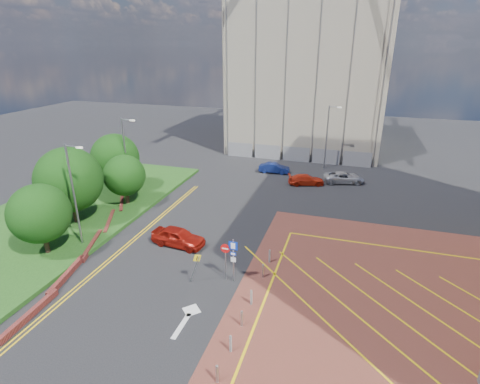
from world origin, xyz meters
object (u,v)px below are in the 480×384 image
at_px(car_red_back, 306,180).
at_px(car_silver_back, 344,177).
at_px(tree_c, 124,175).
at_px(sign_cluster, 230,256).
at_px(warning_sign, 196,265).
at_px(tree_a, 40,214).
at_px(tree_d, 115,158).
at_px(lamp_back, 327,135).
at_px(lamp_left_far, 126,154).
at_px(lamp_left_near, 74,191).
at_px(car_blue_back, 274,168).
at_px(car_red_left, 178,237).
at_px(tree_b, 69,180).

xyz_separation_m(car_red_back, car_silver_back, (4.08, 1.91, 0.06)).
height_order(tree_c, sign_cluster, tree_c).
height_order(tree_c, warning_sign, tree_c).
distance_m(warning_sign, car_red_back, 21.72).
height_order(tree_a, tree_d, tree_d).
bearing_deg(warning_sign, tree_d, 138.56).
bearing_deg(lamp_back, tree_a, -122.85).
bearing_deg(lamp_left_far, car_red_back, 28.60).
relative_size(lamp_left_near, sign_cluster, 2.50).
distance_m(tree_d, warning_sign, 19.75).
bearing_deg(lamp_back, car_blue_back, -148.20).
relative_size(tree_d, lamp_left_near, 0.76).
xyz_separation_m(car_red_left, car_red_back, (7.80, 16.93, -0.16)).
xyz_separation_m(tree_a, warning_sign, (12.20, 0.03, -2.07)).
height_order(lamp_left_near, lamp_back, lamp_left_near).
bearing_deg(tree_c, lamp_back, 45.68).
bearing_deg(tree_c, car_blue_back, 50.82).
bearing_deg(car_red_left, tree_c, 61.35).
bearing_deg(car_silver_back, tree_a, 122.89).
distance_m(tree_b, warning_sign, 14.84).
distance_m(tree_d, car_red_back, 21.07).
bearing_deg(lamp_left_near, tree_b, 135.75).
relative_size(lamp_back, car_red_back, 1.98).
xyz_separation_m(tree_c, sign_cluster, (13.80, -9.02, -1.24)).
height_order(tree_b, car_red_back, tree_b).
bearing_deg(car_silver_back, lamp_back, 12.90).
bearing_deg(lamp_left_far, car_red_left, -39.72).
height_order(tree_c, lamp_back, lamp_back).
distance_m(lamp_left_near, lamp_back, 30.80).
bearing_deg(lamp_left_far, tree_d, 154.32).
height_order(tree_d, car_blue_back, tree_d).
bearing_deg(warning_sign, tree_b, 160.05).
xyz_separation_m(lamp_back, car_silver_back, (2.59, -4.81, -3.72)).
height_order(warning_sign, car_red_back, warning_sign).
relative_size(tree_c, lamp_left_near, 0.61).
distance_m(lamp_left_far, car_red_left, 12.60).
bearing_deg(car_red_back, car_blue_back, 37.59).
relative_size(lamp_left_far, car_red_left, 1.83).
xyz_separation_m(tree_c, car_blue_back, (11.70, 14.36, -2.58)).
height_order(tree_b, warning_sign, tree_b).
distance_m(tree_d, lamp_left_far, 2.44).
distance_m(tree_b, lamp_back, 30.21).
bearing_deg(warning_sign, tree_a, -179.87).
bearing_deg(sign_cluster, car_blue_back, 95.12).
distance_m(lamp_left_near, car_silver_back, 28.80).
bearing_deg(tree_b, car_blue_back, 54.71).
xyz_separation_m(tree_b, lamp_left_near, (3.08, -3.00, 0.42)).
height_order(lamp_back, car_silver_back, lamp_back).
height_order(tree_b, lamp_left_far, lamp_left_far).
relative_size(lamp_left_near, lamp_left_far, 1.00).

